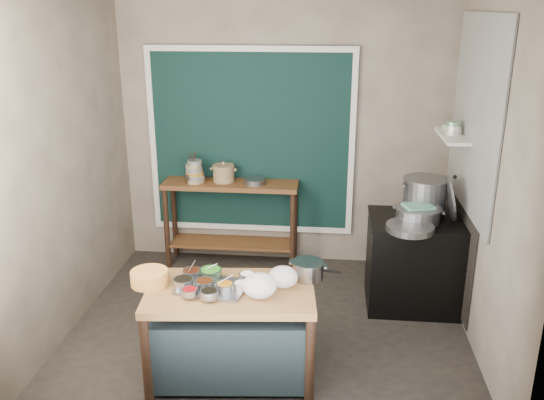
# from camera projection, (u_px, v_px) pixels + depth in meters

# --- Properties ---
(floor) EXTENTS (3.50, 3.00, 0.02)m
(floor) POSITION_uv_depth(u_px,v_px,m) (269.00, 327.00, 5.21)
(floor) COLOR #2C2721
(floor) RESTS_ON ground
(back_wall) EXTENTS (3.50, 0.02, 2.80)m
(back_wall) POSITION_uv_depth(u_px,v_px,m) (284.00, 138.00, 6.18)
(back_wall) COLOR gray
(back_wall) RESTS_ON floor
(left_wall) EXTENTS (0.02, 3.00, 2.80)m
(left_wall) POSITION_uv_depth(u_px,v_px,m) (65.00, 172.00, 4.93)
(left_wall) COLOR gray
(left_wall) RESTS_ON floor
(right_wall) EXTENTS (0.02, 3.00, 2.80)m
(right_wall) POSITION_uv_depth(u_px,v_px,m) (488.00, 184.00, 4.59)
(right_wall) COLOR gray
(right_wall) RESTS_ON floor
(curtain_panel) EXTENTS (2.10, 0.02, 1.90)m
(curtain_panel) POSITION_uv_depth(u_px,v_px,m) (251.00, 142.00, 6.19)
(curtain_panel) COLOR black
(curtain_panel) RESTS_ON back_wall
(curtain_frame) EXTENTS (2.22, 0.03, 2.02)m
(curtain_frame) POSITION_uv_depth(u_px,v_px,m) (251.00, 142.00, 6.18)
(curtain_frame) COLOR beige
(curtain_frame) RESTS_ON back_wall
(tile_panel) EXTENTS (0.02, 1.70, 1.70)m
(tile_panel) POSITION_uv_depth(u_px,v_px,m) (475.00, 115.00, 4.96)
(tile_panel) COLOR #B2B2AA
(tile_panel) RESTS_ON right_wall
(soot_patch) EXTENTS (0.01, 1.30, 1.30)m
(soot_patch) POSITION_uv_depth(u_px,v_px,m) (459.00, 234.00, 5.43)
(soot_patch) COLOR black
(soot_patch) RESTS_ON right_wall
(wall_shelf) EXTENTS (0.22, 0.70, 0.03)m
(wall_shelf) POSITION_uv_depth(u_px,v_px,m) (453.00, 136.00, 5.33)
(wall_shelf) COLOR beige
(wall_shelf) RESTS_ON right_wall
(prep_table) EXTENTS (1.31, 0.84, 0.75)m
(prep_table) POSITION_uv_depth(u_px,v_px,m) (231.00, 333.00, 4.40)
(prep_table) COLOR brown
(prep_table) RESTS_ON floor
(back_counter) EXTENTS (1.45, 0.40, 0.95)m
(back_counter) POSITION_uv_depth(u_px,v_px,m) (231.00, 224.00, 6.31)
(back_counter) COLOR #573519
(back_counter) RESTS_ON floor
(stove_block) EXTENTS (0.90, 0.68, 0.85)m
(stove_block) POSITION_uv_depth(u_px,v_px,m) (416.00, 264.00, 5.46)
(stove_block) COLOR black
(stove_block) RESTS_ON floor
(stove_top) EXTENTS (0.92, 0.69, 0.03)m
(stove_top) POSITION_uv_depth(u_px,v_px,m) (420.00, 220.00, 5.32)
(stove_top) COLOR black
(stove_top) RESTS_ON stove_block
(condiment_tray) EXTENTS (0.55, 0.43, 0.02)m
(condiment_tray) POSITION_uv_depth(u_px,v_px,m) (213.00, 287.00, 4.29)
(condiment_tray) COLOR gray
(condiment_tray) RESTS_ON prep_table
(condiment_bowls) EXTENTS (0.59, 0.47, 0.07)m
(condiment_bowls) POSITION_uv_depth(u_px,v_px,m) (208.00, 282.00, 4.28)
(condiment_bowls) COLOR gray
(condiment_bowls) RESTS_ON condiment_tray
(yellow_basin) EXTENTS (0.29, 0.29, 0.11)m
(yellow_basin) POSITION_uv_depth(u_px,v_px,m) (149.00, 278.00, 4.34)
(yellow_basin) COLOR gold
(yellow_basin) RESTS_ON prep_table
(saucepan) EXTENTS (0.30, 0.30, 0.14)m
(saucepan) POSITION_uv_depth(u_px,v_px,m) (308.00, 270.00, 4.43)
(saucepan) COLOR gray
(saucepan) RESTS_ON prep_table
(plastic_bag_a) EXTENTS (0.25, 0.22, 0.19)m
(plastic_bag_a) POSITION_uv_depth(u_px,v_px,m) (259.00, 286.00, 4.13)
(plastic_bag_a) COLOR white
(plastic_bag_a) RESTS_ON prep_table
(plastic_bag_b) EXTENTS (0.26, 0.23, 0.17)m
(plastic_bag_b) POSITION_uv_depth(u_px,v_px,m) (283.00, 277.00, 4.29)
(plastic_bag_b) COLOR white
(plastic_bag_b) RESTS_ON prep_table
(bowl_stack) EXTENTS (0.21, 0.21, 0.24)m
(bowl_stack) POSITION_uv_depth(u_px,v_px,m) (195.00, 173.00, 6.14)
(bowl_stack) COLOR tan
(bowl_stack) RESTS_ON back_counter
(utensil_cup) EXTENTS (0.19, 0.19, 0.10)m
(utensil_cup) POSITION_uv_depth(u_px,v_px,m) (192.00, 178.00, 6.15)
(utensil_cup) COLOR gray
(utensil_cup) RESTS_ON back_counter
(ceramic_crock) EXTENTS (0.27, 0.27, 0.16)m
(ceramic_crock) POSITION_uv_depth(u_px,v_px,m) (224.00, 174.00, 6.17)
(ceramic_crock) COLOR olive
(ceramic_crock) RESTS_ON back_counter
(wide_bowl) EXTENTS (0.27, 0.27, 0.06)m
(wide_bowl) POSITION_uv_depth(u_px,v_px,m) (255.00, 181.00, 6.10)
(wide_bowl) COLOR gray
(wide_bowl) RESTS_ON back_counter
(stock_pot) EXTENTS (0.55, 0.55, 0.34)m
(stock_pot) POSITION_uv_depth(u_px,v_px,m) (425.00, 196.00, 5.42)
(stock_pot) COLOR gray
(stock_pot) RESTS_ON stove_top
(pot_lid) EXTENTS (0.12, 0.43, 0.43)m
(pot_lid) POSITION_uv_depth(u_px,v_px,m) (450.00, 198.00, 5.22)
(pot_lid) COLOR gray
(pot_lid) RESTS_ON stove_top
(steamer) EXTENTS (0.53, 0.53, 0.14)m
(steamer) POSITION_uv_depth(u_px,v_px,m) (418.00, 214.00, 5.22)
(steamer) COLOR gray
(steamer) RESTS_ON stove_top
(green_cloth) EXTENTS (0.30, 0.26, 0.02)m
(green_cloth) POSITION_uv_depth(u_px,v_px,m) (418.00, 206.00, 5.20)
(green_cloth) COLOR #59968B
(green_cloth) RESTS_ON steamer
(shallow_pan) EXTENTS (0.53, 0.53, 0.05)m
(shallow_pan) POSITION_uv_depth(u_px,v_px,m) (410.00, 228.00, 5.02)
(shallow_pan) COLOR gray
(shallow_pan) RESTS_ON stove_top
(shelf_bowl_stack) EXTENTS (0.15, 0.15, 0.12)m
(shelf_bowl_stack) POSITION_uv_depth(u_px,v_px,m) (453.00, 128.00, 5.32)
(shelf_bowl_stack) COLOR silver
(shelf_bowl_stack) RESTS_ON wall_shelf
(shelf_bowl_green) EXTENTS (0.14, 0.14, 0.05)m
(shelf_bowl_green) POSITION_uv_depth(u_px,v_px,m) (449.00, 127.00, 5.54)
(shelf_bowl_green) COLOR gray
(shelf_bowl_green) RESTS_ON wall_shelf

